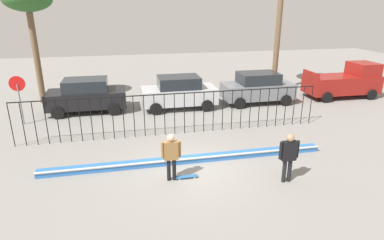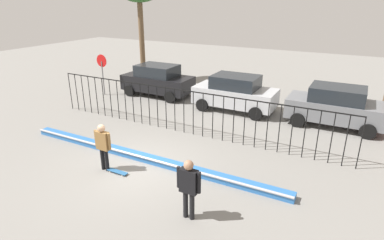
{
  "view_description": "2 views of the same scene",
  "coord_description": "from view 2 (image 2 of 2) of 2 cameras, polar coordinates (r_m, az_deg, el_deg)",
  "views": [
    {
      "loc": [
        -2.19,
        -10.63,
        5.79
      ],
      "look_at": [
        0.62,
        2.55,
        0.99
      ],
      "focal_mm": 30.42,
      "sensor_mm": 36.0,
      "label": 1
    },
    {
      "loc": [
        6.57,
        -8.01,
        5.68
      ],
      "look_at": [
        0.99,
        2.46,
        1.14
      ],
      "focal_mm": 29.96,
      "sensor_mm": 36.0,
      "label": 2
    }
  ],
  "objects": [
    {
      "name": "stop_sign",
      "position": [
        20.49,
        -15.69,
        8.72
      ],
      "size": [
        0.76,
        0.07,
        2.5
      ],
      "color": "slate",
      "rests_on": "ground"
    },
    {
      "name": "skateboard",
      "position": [
        11.5,
        -13.14,
        -8.93
      ],
      "size": [
        0.8,
        0.2,
        0.07
      ],
      "rotation": [
        0.0,
        0.0,
        -0.36
      ],
      "color": "#26598C",
      "rests_on": "ground"
    },
    {
      "name": "camera_operator",
      "position": [
        8.64,
        -0.59,
        -11.38
      ],
      "size": [
        0.72,
        0.27,
        1.77
      ],
      "rotation": [
        0.0,
        0.0,
        2.81
      ],
      "color": "black",
      "rests_on": "ground"
    },
    {
      "name": "parked_car_silver",
      "position": [
        17.18,
        7.68,
        4.84
      ],
      "size": [
        4.3,
        2.12,
        1.9
      ],
      "rotation": [
        0.0,
        0.0,
        0.01
      ],
      "color": "#B7BABF",
      "rests_on": "ground"
    },
    {
      "name": "ground_plane",
      "position": [
        11.82,
        -9.97,
        -8.14
      ],
      "size": [
        60.0,
        60.0,
        0.0
      ],
      "primitive_type": "plane",
      "color": "gray"
    },
    {
      "name": "perimeter_fence",
      "position": [
        14.03,
        -1.46,
        2.32
      ],
      "size": [
        14.04,
        0.04,
        1.98
      ],
      "color": "black",
      "rests_on": "ground"
    },
    {
      "name": "skateboarder",
      "position": [
        11.39,
        -15.58,
        -4.0
      ],
      "size": [
        0.69,
        0.26,
        1.71
      ],
      "rotation": [
        0.0,
        0.0,
        -0.38
      ],
      "color": "black",
      "rests_on": "ground"
    },
    {
      "name": "parked_car_gray",
      "position": [
        16.31,
        24.18,
        2.27
      ],
      "size": [
        4.3,
        2.12,
        1.9
      ],
      "rotation": [
        0.0,
        0.0,
        -0.08
      ],
      "color": "slate",
      "rests_on": "ground"
    },
    {
      "name": "parked_car_black",
      "position": [
        19.84,
        -6.14,
        7.09
      ],
      "size": [
        4.3,
        2.12,
        1.9
      ],
      "rotation": [
        0.0,
        0.0,
        0.06
      ],
      "color": "black",
      "rests_on": "ground"
    },
    {
      "name": "bowl_coping_ledge",
      "position": [
        12.12,
        -8.52,
        -6.63
      ],
      "size": [
        11.0,
        0.41,
        0.27
      ],
      "color": "#2D6BB7",
      "rests_on": "ground"
    }
  ]
}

